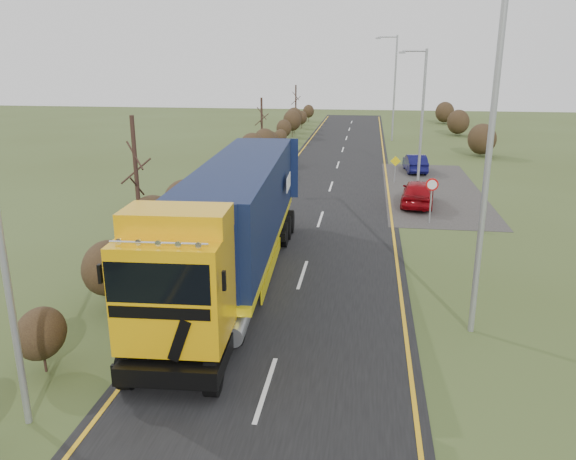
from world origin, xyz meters
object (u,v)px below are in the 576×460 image
(car_red_hatchback, at_px, (418,193))
(streetlight_near, at_px, (484,146))
(lorry, at_px, (235,217))
(car_blue_sedan, at_px, (415,163))
(speed_sign, at_px, (432,192))

(car_red_hatchback, relative_size, streetlight_near, 0.43)
(lorry, bearing_deg, car_red_hatchback, 56.18)
(car_blue_sedan, height_order, streetlight_near, streetlight_near)
(streetlight_near, bearing_deg, car_red_hatchback, 91.10)
(car_red_hatchback, xyz_separation_m, car_blue_sedan, (0.58, 10.28, -0.10))
(car_red_hatchback, bearing_deg, speed_sign, 102.19)
(speed_sign, bearing_deg, car_red_hatchback, 95.52)
(car_red_hatchback, distance_m, speed_sign, 3.69)
(car_blue_sedan, distance_m, streetlight_near, 26.44)
(streetlight_near, height_order, speed_sign, streetlight_near)
(car_blue_sedan, bearing_deg, lorry, 65.87)
(speed_sign, bearing_deg, car_blue_sedan, 89.01)
(car_blue_sedan, height_order, speed_sign, speed_sign)
(lorry, distance_m, streetlight_near, 9.01)
(lorry, xyz_separation_m, car_red_hatchback, (7.63, 12.82, -1.79))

